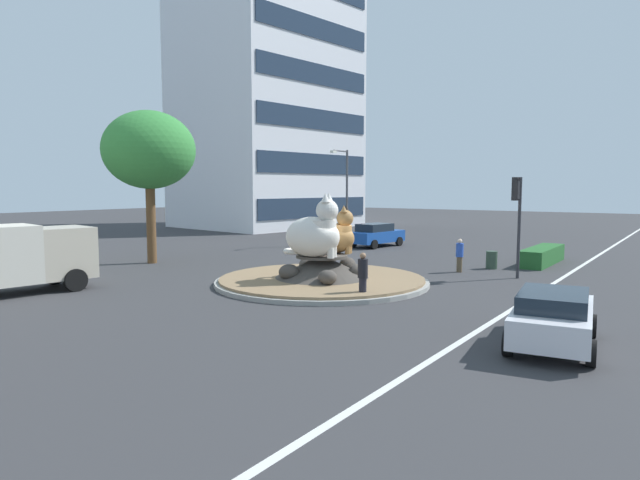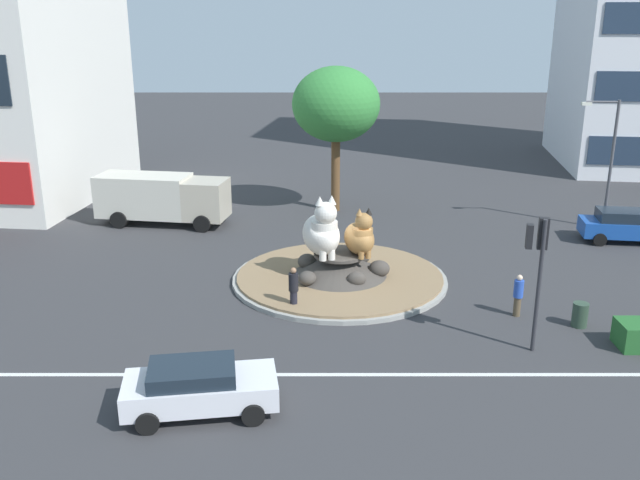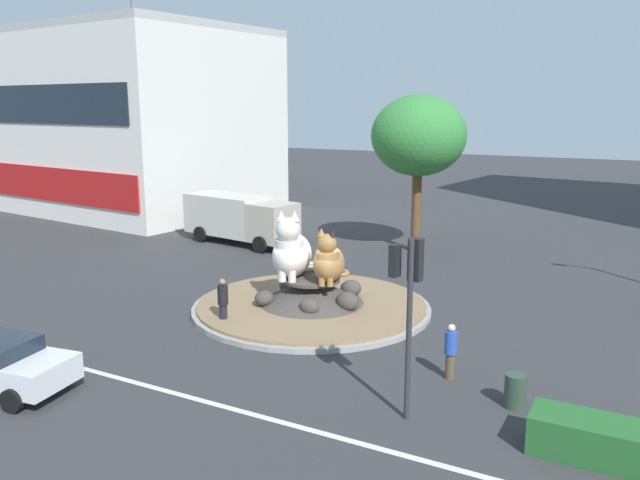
# 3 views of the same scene
# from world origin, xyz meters

# --- Properties ---
(ground_plane) EXTENTS (160.00, 160.00, 0.00)m
(ground_plane) POSITION_xyz_m (0.00, 0.00, 0.00)
(ground_plane) COLOR #333335
(lane_centreline) EXTENTS (112.00, 0.20, 0.01)m
(lane_centreline) POSITION_xyz_m (0.00, -8.13, 0.00)
(lane_centreline) COLOR silver
(lane_centreline) RESTS_ON ground
(roundabout_island) EXTENTS (9.11, 9.11, 1.25)m
(roundabout_island) POSITION_xyz_m (0.01, 0.00, 0.41)
(roundabout_island) COLOR gray
(roundabout_island) RESTS_ON ground
(cat_statue_white) EXTENTS (2.09, 2.97, 2.65)m
(cat_statue_white) POSITION_xyz_m (-0.75, -0.21, 2.22)
(cat_statue_white) COLOR silver
(cat_statue_white) RESTS_ON roundabout_island
(cat_statue_tabby) EXTENTS (1.67, 2.24, 2.11)m
(cat_statue_tabby) POSITION_xyz_m (0.83, -0.18, 2.03)
(cat_statue_tabby) COLOR #9E703D
(cat_statue_tabby) RESTS_ON roundabout_island
(traffic_light_mast) EXTENTS (0.78, 0.46, 4.58)m
(traffic_light_mast) POSITION_xyz_m (6.24, -6.35, 3.36)
(traffic_light_mast) COLOR #2D2D33
(traffic_light_mast) RESTS_ON ground
(broadleaf_tree_behind_island) EXTENTS (4.92, 4.92, 8.23)m
(broadleaf_tree_behind_island) POSITION_xyz_m (0.06, 11.36, 6.09)
(broadleaf_tree_behind_island) COLOR brown
(broadleaf_tree_behind_island) RESTS_ON ground
(streetlight_arm) EXTENTS (1.96, 0.27, 6.77)m
(streetlight_arm) POSITION_xyz_m (14.08, 7.76, 3.93)
(streetlight_arm) COLOR #4C4C51
(streetlight_arm) RESTS_ON ground
(pedestrian_black_shirt) EXTENTS (0.37, 0.37, 1.74)m
(pedestrian_black_shirt) POSITION_xyz_m (-1.84, -3.12, 0.91)
(pedestrian_black_shirt) COLOR black
(pedestrian_black_shirt) RESTS_ON ground
(pedestrian_blue_shirt) EXTENTS (0.36, 0.36, 1.63)m
(pedestrian_blue_shirt) POSITION_xyz_m (6.55, -3.63, 0.86)
(pedestrian_blue_shirt) COLOR brown
(pedestrian_blue_shirt) RESTS_ON ground
(sedan_on_far_lane) EXTENTS (4.49, 2.53, 1.47)m
(sedan_on_far_lane) POSITION_xyz_m (-4.24, -10.23, 0.79)
(sedan_on_far_lane) COLOR silver
(sedan_on_far_lane) RESTS_ON ground
(hatchback_near_shophouse) EXTENTS (4.62, 2.46, 1.62)m
(hatchback_near_shophouse) POSITION_xyz_m (14.44, 5.41, 0.85)
(hatchback_near_shophouse) COLOR #19479E
(hatchback_near_shophouse) RESTS_ON ground
(delivery_box_truck) EXTENTS (7.26, 3.38, 2.68)m
(delivery_box_truck) POSITION_xyz_m (-9.37, 8.57, 1.51)
(delivery_box_truck) COLOR #B7AD99
(delivery_box_truck) RESTS_ON ground
(litter_bin) EXTENTS (0.56, 0.56, 0.90)m
(litter_bin) POSITION_xyz_m (8.57, -4.56, 0.45)
(litter_bin) COLOR #2D4233
(litter_bin) RESTS_ON ground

